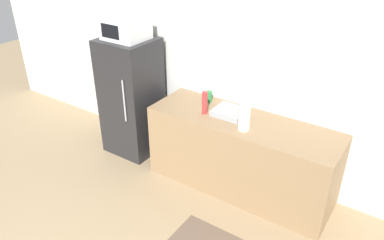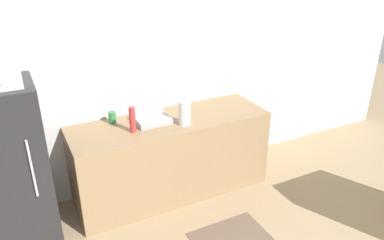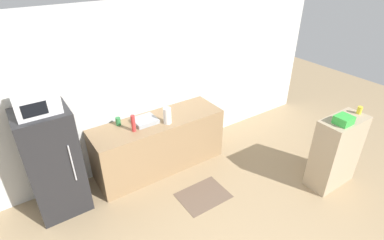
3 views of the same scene
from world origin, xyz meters
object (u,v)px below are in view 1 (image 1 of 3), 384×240
Objects in this scene: microwave at (125,28)px; bottle_short at (209,96)px; refrigerator at (132,97)px; paper_towel_roll at (244,118)px; bottle_tall at (205,103)px.

microwave is 1.25m from bottle_short.
paper_towel_roll is (1.64, -0.12, 0.24)m from refrigerator.
bottle_tall is (1.13, -0.05, -0.64)m from microwave.
refrigerator reaches higher than bottle_short.
microwave is at bearing -166.53° from bottle_short.
bottle_tall is at bearing -2.39° from refrigerator.
bottle_tall is 0.32m from bottle_short.
bottle_tall reaches higher than paper_towel_roll.
microwave reaches higher than paper_towel_roll.
refrigerator is 5.91× the size of bottle_tall.
refrigerator is 6.03× the size of paper_towel_roll.
microwave reaches higher than bottle_tall.
refrigerator reaches higher than paper_towel_roll.
paper_towel_roll is (0.64, -0.36, 0.06)m from bottle_short.
bottle_short is at bearing 13.47° from microwave.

